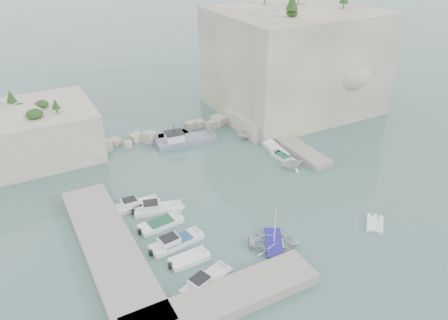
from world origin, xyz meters
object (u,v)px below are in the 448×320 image
inflatable_dinghy (375,225)px  tender_east_b (283,159)px  rowboat (274,246)px  tender_east_a (292,168)px  motorboat_c (161,226)px  work_boat (186,143)px  motorboat_f (207,284)px  tender_east_d (250,138)px  tender_east_c (276,151)px  motorboat_a (137,207)px  motorboat_d (177,244)px  motorboat_b (159,211)px  motorboat_e (189,261)px

inflatable_dinghy → tender_east_b: 17.60m
rowboat → tender_east_a: size_ratio=1.48×
motorboat_c → work_boat: work_boat is taller
motorboat_f → tender_east_d: size_ratio=1.39×
motorboat_f → motorboat_c: bearing=73.8°
tender_east_b → work_boat: size_ratio=0.42×
tender_east_c → tender_east_b: bearing=174.9°
motorboat_c → motorboat_f: motorboat_f is taller
motorboat_a → tender_east_a: (21.71, -1.15, 0.00)m
motorboat_c → tender_east_c: 23.08m
rowboat → motorboat_a: bearing=66.1°
motorboat_f → inflatable_dinghy: size_ratio=1.78×
motorboat_c → motorboat_d: bearing=-92.7°
motorboat_b → tender_east_b: 20.44m
motorboat_b → tender_east_c: size_ratio=1.08×
rowboat → inflatable_dinghy: bearing=-72.4°
motorboat_b → motorboat_f: 13.12m
motorboat_b → work_boat: work_boat is taller
motorboat_f → tender_east_b: 26.32m
inflatable_dinghy → tender_east_d: (-0.62, 25.58, 0.00)m
motorboat_d → tender_east_d: size_ratio=1.47×
inflatable_dinghy → tender_east_a: tender_east_a is taller
motorboat_b → rowboat: bearing=-38.9°
motorboat_e → tender_east_d: (19.96, 21.04, 0.00)m
tender_east_a → tender_east_d: bearing=11.6°
motorboat_f → tender_east_a: (20.00, 13.96, 0.00)m
tender_east_b → tender_east_d: tender_east_d is taller
inflatable_dinghy → work_boat: work_boat is taller
motorboat_f → tender_east_a: 24.39m
rowboat → tender_east_a: tender_east_a is taller
motorboat_d → tender_east_a: bearing=12.6°
inflatable_dinghy → tender_east_c: tender_east_c is taller
inflatable_dinghy → work_boat: bearing=65.9°
motorboat_d → motorboat_c: bearing=87.4°
motorboat_c → motorboat_d: size_ratio=0.85×
tender_east_a → tender_east_b: size_ratio=0.84×
motorboat_a → motorboat_e: bearing=-81.4°
tender_east_b → tender_east_c: same height
motorboat_e → inflatable_dinghy: bearing=-14.9°
tender_east_c → tender_east_d: (-1.01, 5.55, 0.00)m
rowboat → tender_east_a: bearing=-13.4°
motorboat_f → motorboat_b: bearing=69.8°
motorboat_b → tender_east_b: size_ratio=1.45×
inflatable_dinghy → motorboat_b: bearing=101.8°
work_boat → rowboat: bearing=-88.7°
motorboat_a → tender_east_d: bearing=24.7°
work_boat → motorboat_b: bearing=-119.3°
motorboat_c → motorboat_f: bearing=-94.7°
tender_east_a → tender_east_d: size_ratio=0.81×
motorboat_c → rowboat: size_ratio=1.04×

